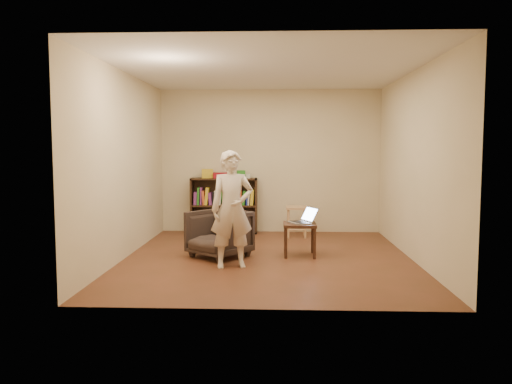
{
  "coord_description": "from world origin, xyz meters",
  "views": [
    {
      "loc": [
        0.12,
        -6.9,
        1.53
      ],
      "look_at": [
        -0.18,
        0.35,
        0.9
      ],
      "focal_mm": 35.0,
      "sensor_mm": 36.0,
      "label": 1
    }
  ],
  "objects_px": {
    "bookshelf": "(224,209)",
    "person": "(232,209)",
    "side_table": "(300,229)",
    "armchair": "(219,234)",
    "stool": "(297,212)",
    "laptop": "(303,219)"
  },
  "relations": [
    {
      "from": "side_table",
      "to": "armchair",
      "type": "bearing_deg",
      "value": -173.71
    },
    {
      "from": "bookshelf",
      "to": "side_table",
      "type": "bearing_deg",
      "value": -56.28
    },
    {
      "from": "armchair",
      "to": "stool",
      "type": "bearing_deg",
      "value": 94.44
    },
    {
      "from": "side_table",
      "to": "laptop",
      "type": "height_order",
      "value": "laptop"
    },
    {
      "from": "bookshelf",
      "to": "person",
      "type": "xyz_separation_m",
      "value": [
        0.38,
        -2.64,
        0.32
      ]
    },
    {
      "from": "bookshelf",
      "to": "side_table",
      "type": "xyz_separation_m",
      "value": [
        1.29,
        -1.93,
        -0.05
      ]
    },
    {
      "from": "side_table",
      "to": "laptop",
      "type": "relative_size",
      "value": 1.01
    },
    {
      "from": "person",
      "to": "armchair",
      "type": "bearing_deg",
      "value": 97.75
    },
    {
      "from": "bookshelf",
      "to": "stool",
      "type": "distance_m",
      "value": 1.36
    },
    {
      "from": "side_table",
      "to": "person",
      "type": "relative_size",
      "value": 0.31
    },
    {
      "from": "person",
      "to": "stool",
      "type": "bearing_deg",
      "value": 53.69
    },
    {
      "from": "laptop",
      "to": "person",
      "type": "distance_m",
      "value": 1.24
    },
    {
      "from": "stool",
      "to": "side_table",
      "type": "distance_m",
      "value": 1.54
    },
    {
      "from": "bookshelf",
      "to": "person",
      "type": "height_order",
      "value": "person"
    },
    {
      "from": "bookshelf",
      "to": "side_table",
      "type": "height_order",
      "value": "bookshelf"
    },
    {
      "from": "armchair",
      "to": "laptop",
      "type": "bearing_deg",
      "value": 46.71
    },
    {
      "from": "bookshelf",
      "to": "stool",
      "type": "bearing_deg",
      "value": -16.66
    },
    {
      "from": "stool",
      "to": "armchair",
      "type": "distance_m",
      "value": 2.03
    },
    {
      "from": "laptop",
      "to": "armchair",
      "type": "bearing_deg",
      "value": -109.36
    },
    {
      "from": "stool",
      "to": "armchair",
      "type": "bearing_deg",
      "value": -124.91
    },
    {
      "from": "bookshelf",
      "to": "armchair",
      "type": "height_order",
      "value": "bookshelf"
    },
    {
      "from": "stool",
      "to": "side_table",
      "type": "height_order",
      "value": "stool"
    }
  ]
}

